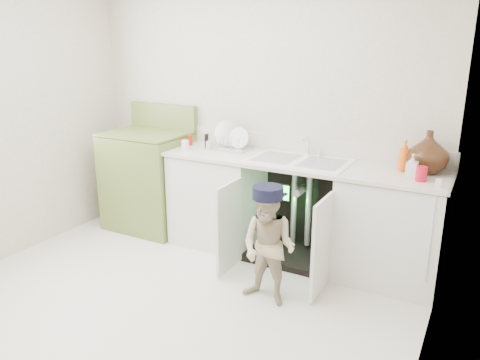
% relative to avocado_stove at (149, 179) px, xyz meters
% --- Properties ---
extents(ground, '(3.50, 3.50, 0.00)m').
position_rel_avocado_stove_xyz_m(ground, '(1.07, -1.18, -0.52)').
color(ground, beige).
rests_on(ground, ground).
extents(room_shell, '(6.00, 5.50, 1.26)m').
position_rel_avocado_stove_xyz_m(room_shell, '(1.07, -1.18, 0.73)').
color(room_shell, beige).
rests_on(room_shell, ground).
extents(counter_run, '(2.44, 1.02, 1.23)m').
position_rel_avocado_stove_xyz_m(counter_run, '(1.65, 0.03, -0.04)').
color(counter_run, silver).
rests_on(counter_run, ground).
extents(avocado_stove, '(0.81, 0.65, 1.25)m').
position_rel_avocado_stove_xyz_m(avocado_stove, '(0.00, 0.00, 0.00)').
color(avocado_stove, '#5B7131').
rests_on(avocado_stove, ground).
extents(repair_worker, '(0.45, 0.63, 0.90)m').
position_rel_avocado_stove_xyz_m(repair_worker, '(1.72, -0.77, -0.06)').
color(repair_worker, '#C3AF8C').
rests_on(repair_worker, ground).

